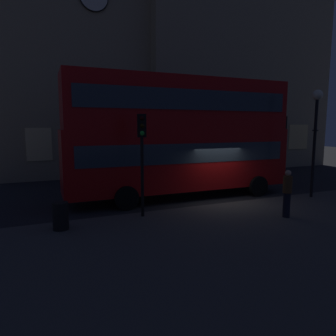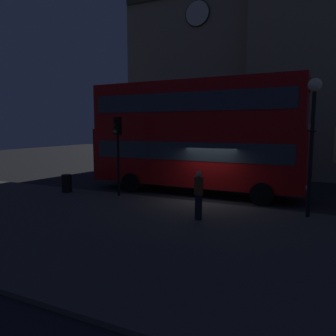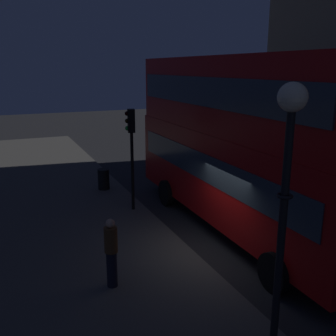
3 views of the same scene
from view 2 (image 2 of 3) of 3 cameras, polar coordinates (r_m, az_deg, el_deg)
The scene contains 8 objects.
ground_plane at distance 15.36m, azimuth 7.36°, elevation -5.85°, with size 80.00×80.00×0.00m, color #232326.
sidewalk_slab at distance 10.48m, azimuth -1.98°, elevation -11.69°, with size 44.00×9.29×0.12m, color #4C4944.
building_with_clock at distance 29.27m, azimuth 7.89°, elevation 17.03°, with size 12.04×8.53×16.94m.
double_decker_bus at distance 16.74m, azimuth 4.51°, elevation 6.34°, with size 11.29×2.85×5.78m.
traffic_light_near_kerb at distance 15.63m, azimuth -9.03°, elevation 5.07°, with size 0.37×0.39×3.85m.
street_lamp at distance 12.82m, azimuth 24.55°, elevation 8.32°, with size 0.49×0.49×5.11m.
pedestrian at distance 11.62m, azimuth 5.50°, elevation -4.74°, with size 0.33×0.33×1.79m.
litter_bin at distance 17.44m, azimuth -17.68°, elevation -2.63°, with size 0.52×0.52×0.92m, color black.
Camera 2 is at (4.53, -14.26, 3.46)m, focal length 34.04 mm.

